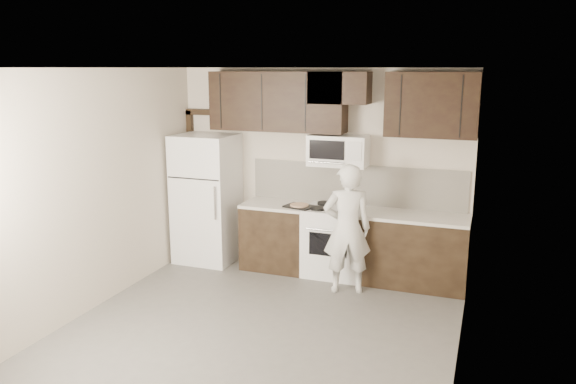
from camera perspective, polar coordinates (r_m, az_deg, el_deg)
The scene contains 14 objects.
floor at distance 6.02m, azimuth -3.30°, elevation -14.14°, with size 4.50×4.50×0.00m, color #555350.
back_wall at distance 7.62m, azimuth 3.28°, elevation 2.30°, with size 4.00×4.00×0.00m, color beige.
ceiling at distance 5.38m, azimuth -3.67°, elevation 12.50°, with size 4.50×4.50×0.00m, color white.
counter_run at distance 7.39m, azimuth 6.99°, elevation -5.24°, with size 2.95×0.64×0.91m.
stove at distance 7.46m, azimuth 4.71°, elevation -4.98°, with size 0.76×0.66×0.94m.
backsplash at distance 7.51m, azimuth 6.89°, elevation 0.76°, with size 2.90×0.02×0.54m, color white.
upper_cabinets at distance 7.28m, azimuth 4.55°, elevation 9.20°, with size 3.48×0.35×0.78m.
microwave at distance 7.31m, azimuth 5.13°, elevation 4.21°, with size 0.76×0.42×0.40m.
refrigerator at distance 7.97m, azimuth -8.25°, elevation -0.66°, with size 0.80×0.76×1.80m.
door_trim at distance 8.35m, azimuth -9.53°, elevation 2.34°, with size 0.50×0.08×2.12m.
saucepan at distance 7.42m, azimuth 6.45°, elevation -1.00°, with size 0.28×0.16×0.16m.
baking_tray at distance 7.36m, azimuth 1.16°, elevation -1.47°, with size 0.36×0.27×0.02m, color black.
pizza at distance 7.36m, azimuth 1.17°, elevation -1.33°, with size 0.25×0.25×0.02m, color beige.
person at distance 6.82m, azimuth 6.03°, elevation -3.73°, with size 0.58×0.38×1.60m, color white.
Camera 1 is at (2.16, -4.93, 2.70)m, focal length 35.00 mm.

